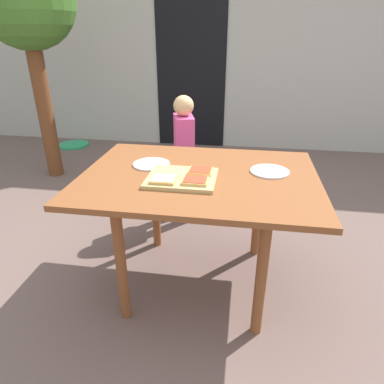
{
  "coord_description": "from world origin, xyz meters",
  "views": [
    {
      "loc": [
        0.23,
        -1.71,
        1.45
      ],
      "look_at": [
        -0.04,
        0.0,
        0.62
      ],
      "focal_mm": 31.76,
      "sensor_mm": 36.0,
      "label": 1
    }
  ],
  "objects_px": {
    "child_left": "(184,153)",
    "garden_hose_coil": "(74,145)",
    "pizza_slice_far_right": "(200,171)",
    "cutting_board": "(182,178)",
    "backyard_tree": "(25,2)",
    "plate_white_left": "(151,164)",
    "plate_white_right": "(270,171)",
    "pizza_slice_near_left": "(163,179)",
    "pizza_slice_near_right": "(195,180)",
    "dining_table": "(199,188)"
  },
  "relations": [
    {
      "from": "child_left",
      "to": "garden_hose_coil",
      "type": "distance_m",
      "value": 2.62
    },
    {
      "from": "pizza_slice_far_right",
      "to": "garden_hose_coil",
      "type": "bearing_deg",
      "value": 129.65
    },
    {
      "from": "cutting_board",
      "to": "backyard_tree",
      "type": "relative_size",
      "value": 0.16
    },
    {
      "from": "plate_white_left",
      "to": "plate_white_right",
      "type": "relative_size",
      "value": 1.0
    },
    {
      "from": "pizza_slice_near_left",
      "to": "garden_hose_coil",
      "type": "relative_size",
      "value": 0.32
    },
    {
      "from": "pizza_slice_near_right",
      "to": "cutting_board",
      "type": "bearing_deg",
      "value": 141.84
    },
    {
      "from": "child_left",
      "to": "pizza_slice_near_right",
      "type": "bearing_deg",
      "value": -76.61
    },
    {
      "from": "cutting_board",
      "to": "pizza_slice_near_left",
      "type": "height_order",
      "value": "pizza_slice_near_left"
    },
    {
      "from": "pizza_slice_near_left",
      "to": "child_left",
      "type": "relative_size",
      "value": 0.13
    },
    {
      "from": "plate_white_left",
      "to": "garden_hose_coil",
      "type": "relative_size",
      "value": 0.54
    },
    {
      "from": "plate_white_left",
      "to": "child_left",
      "type": "distance_m",
      "value": 0.72
    },
    {
      "from": "plate_white_left",
      "to": "pizza_slice_far_right",
      "type": "bearing_deg",
      "value": -21.05
    },
    {
      "from": "plate_white_left",
      "to": "pizza_slice_near_right",
      "type": "bearing_deg",
      "value": -40.67
    },
    {
      "from": "pizza_slice_near_left",
      "to": "cutting_board",
      "type": "bearing_deg",
      "value": 41.28
    },
    {
      "from": "pizza_slice_near_left",
      "to": "backyard_tree",
      "type": "distance_m",
      "value": 2.54
    },
    {
      "from": "pizza_slice_far_right",
      "to": "garden_hose_coil",
      "type": "height_order",
      "value": "pizza_slice_far_right"
    },
    {
      "from": "pizza_slice_near_right",
      "to": "garden_hose_coil",
      "type": "height_order",
      "value": "pizza_slice_near_right"
    },
    {
      "from": "pizza_slice_far_right",
      "to": "plate_white_left",
      "type": "xyz_separation_m",
      "value": [
        -0.31,
        0.12,
        -0.02
      ]
    },
    {
      "from": "dining_table",
      "to": "plate_white_left",
      "type": "bearing_deg",
      "value": 160.97
    },
    {
      "from": "child_left",
      "to": "garden_hose_coil",
      "type": "relative_size",
      "value": 2.55
    },
    {
      "from": "cutting_board",
      "to": "pizza_slice_near_right",
      "type": "height_order",
      "value": "pizza_slice_near_right"
    },
    {
      "from": "pizza_slice_near_left",
      "to": "plate_white_right",
      "type": "height_order",
      "value": "pizza_slice_near_left"
    },
    {
      "from": "cutting_board",
      "to": "plate_white_left",
      "type": "relative_size",
      "value": 1.66
    },
    {
      "from": "pizza_slice_near_left",
      "to": "pizza_slice_near_right",
      "type": "relative_size",
      "value": 1.01
    },
    {
      "from": "cutting_board",
      "to": "backyard_tree",
      "type": "height_order",
      "value": "backyard_tree"
    },
    {
      "from": "dining_table",
      "to": "pizza_slice_near_left",
      "type": "xyz_separation_m",
      "value": [
        -0.16,
        -0.16,
        0.11
      ]
    },
    {
      "from": "pizza_slice_near_left",
      "to": "garden_hose_coil",
      "type": "bearing_deg",
      "value": 125.76
    },
    {
      "from": "pizza_slice_near_right",
      "to": "pizza_slice_far_right",
      "type": "distance_m",
      "value": 0.14
    },
    {
      "from": "child_left",
      "to": "cutting_board",
      "type": "bearing_deg",
      "value": -80.52
    },
    {
      "from": "plate_white_left",
      "to": "child_left",
      "type": "height_order",
      "value": "child_left"
    },
    {
      "from": "pizza_slice_near_left",
      "to": "plate_white_right",
      "type": "relative_size",
      "value": 0.59
    },
    {
      "from": "plate_white_left",
      "to": "backyard_tree",
      "type": "xyz_separation_m",
      "value": [
        -1.52,
        1.43,
        0.95
      ]
    },
    {
      "from": "plate_white_right",
      "to": "garden_hose_coil",
      "type": "height_order",
      "value": "plate_white_right"
    },
    {
      "from": "child_left",
      "to": "plate_white_right",
      "type": "bearing_deg",
      "value": -49.07
    },
    {
      "from": "pizza_slice_far_right",
      "to": "plate_white_left",
      "type": "height_order",
      "value": "pizza_slice_far_right"
    },
    {
      "from": "cutting_board",
      "to": "pizza_slice_far_right",
      "type": "xyz_separation_m",
      "value": [
        0.09,
        0.08,
        0.02
      ]
    },
    {
      "from": "pizza_slice_far_right",
      "to": "child_left",
      "type": "distance_m",
      "value": 0.87
    },
    {
      "from": "pizza_slice_near_right",
      "to": "plate_white_left",
      "type": "height_order",
      "value": "pizza_slice_near_right"
    },
    {
      "from": "pizza_slice_near_left",
      "to": "pizza_slice_near_right",
      "type": "bearing_deg",
      "value": 3.86
    },
    {
      "from": "cutting_board",
      "to": "plate_white_right",
      "type": "xyz_separation_m",
      "value": [
        0.47,
        0.18,
        -0.01
      ]
    },
    {
      "from": "plate_white_right",
      "to": "backyard_tree",
      "type": "height_order",
      "value": "backyard_tree"
    },
    {
      "from": "cutting_board",
      "to": "plate_white_right",
      "type": "distance_m",
      "value": 0.5
    },
    {
      "from": "pizza_slice_near_right",
      "to": "garden_hose_coil",
      "type": "xyz_separation_m",
      "value": [
        -2.1,
        2.69,
        -0.75
      ]
    },
    {
      "from": "pizza_slice_near_left",
      "to": "pizza_slice_far_right",
      "type": "bearing_deg",
      "value": 40.73
    },
    {
      "from": "cutting_board",
      "to": "plate_white_left",
      "type": "distance_m",
      "value": 0.29
    },
    {
      "from": "child_left",
      "to": "backyard_tree",
      "type": "xyz_separation_m",
      "value": [
        -1.59,
        0.73,
        1.11
      ]
    },
    {
      "from": "cutting_board",
      "to": "pizza_slice_near_left",
      "type": "xyz_separation_m",
      "value": [
        -0.08,
        -0.07,
        0.02
      ]
    },
    {
      "from": "pizza_slice_far_right",
      "to": "backyard_tree",
      "type": "relative_size",
      "value": 0.06
    },
    {
      "from": "cutting_board",
      "to": "plate_white_left",
      "type": "xyz_separation_m",
      "value": [
        -0.22,
        0.19,
        -0.01
      ]
    },
    {
      "from": "garden_hose_coil",
      "to": "dining_table",
      "type": "bearing_deg",
      "value": -50.3
    }
  ]
}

